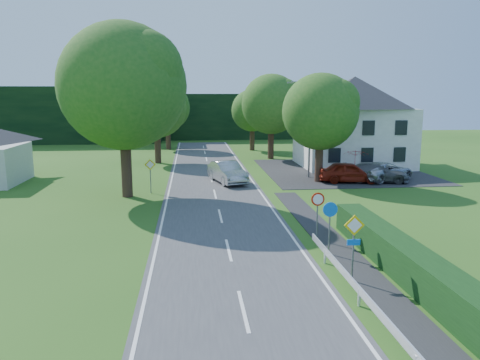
{
  "coord_description": "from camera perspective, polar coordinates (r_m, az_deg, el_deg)",
  "views": [
    {
      "loc": [
        -1.56,
        -7.99,
        6.9
      ],
      "look_at": [
        1.15,
        18.13,
        2.09
      ],
      "focal_mm": 35.0,
      "sensor_mm": 36.0,
      "label": 1
    }
  ],
  "objects": [
    {
      "name": "moving_car",
      "position": [
        36.83,
        -1.56,
        0.96
      ],
      "size": [
        3.05,
        5.34,
        1.67
      ],
      "primitive_type": "imported",
      "rotation": [
        0.0,
        0.0,
        0.27
      ],
      "color": "#9E9FA2",
      "rests_on": "road"
    },
    {
      "name": "sign_priority_left",
      "position": [
        33.5,
        -10.89,
        1.3
      ],
      "size": [
        0.78,
        0.09,
        2.44
      ],
      "color": "slate",
      "rests_on": "ground"
    },
    {
      "name": "parked_car_red",
      "position": [
        37.94,
        13.17,
        0.93
      ],
      "size": [
        4.98,
        2.55,
        1.62
      ],
      "primitive_type": "imported",
      "rotation": [
        0.0,
        0.0,
        1.43
      ],
      "color": "maroon",
      "rests_on": "parking_pad"
    },
    {
      "name": "treeline_right",
      "position": [
        74.68,
        1.44,
        7.77
      ],
      "size": [
        30.0,
        5.0,
        7.0
      ],
      "primitive_type": "cube",
      "color": "black",
      "rests_on": "ground"
    },
    {
      "name": "tree_left_far",
      "position": [
        48.18,
        -10.09,
        7.12
      ],
      "size": [
        7.0,
        7.0,
        8.58
      ],
      "primitive_type": null,
      "color": "#225519",
      "rests_on": "ground"
    },
    {
      "name": "tree_main",
      "position": [
        32.31,
        -13.97,
        8.17
      ],
      "size": [
        9.4,
        9.4,
        11.64
      ],
      "primitive_type": null,
      "color": "#225519",
      "rests_on": "ground"
    },
    {
      "name": "motorcycle",
      "position": [
        37.97,
        -2.09,
        0.75
      ],
      "size": [
        1.41,
        2.06,
        1.03
      ],
      "primitive_type": "imported",
      "rotation": [
        0.0,
        0.0,
        -0.42
      ],
      "color": "black",
      "rests_on": "road"
    },
    {
      "name": "sign_roundabout",
      "position": [
        20.53,
        10.9,
        -4.56
      ],
      "size": [
        0.64,
        0.08,
        2.37
      ],
      "color": "slate",
      "rests_on": "ground"
    },
    {
      "name": "parasol",
      "position": [
        42.43,
        13.89,
        2.19
      ],
      "size": [
        2.97,
        3.0,
        2.08
      ],
      "primitive_type": "imported",
      "rotation": [
        0.0,
        0.0,
        0.39
      ],
      "color": "#B8110E",
      "rests_on": "parking_pad"
    },
    {
      "name": "streetlight",
      "position": [
        39.27,
        8.32,
        6.72
      ],
      "size": [
        2.03,
        0.18,
        8.0
      ],
      "color": "slate",
      "rests_on": "ground"
    },
    {
      "name": "parking_pad",
      "position": [
        43.72,
        12.22,
        1.09
      ],
      "size": [
        14.0,
        16.0,
        0.04
      ],
      "primitive_type": "cube",
      "color": "black",
      "rests_on": "ground"
    },
    {
      "name": "line_centre",
      "position": [
        28.86,
        -2.66,
        -3.37
      ],
      "size": [
        0.12,
        80.0,
        0.01
      ],
      "primitive_type": null,
      "color": "white",
      "rests_on": "road"
    },
    {
      "name": "treeline_left",
      "position": [
        74.87,
        -26.83,
        7.06
      ],
      "size": [
        44.0,
        6.0,
        8.0
      ],
      "primitive_type": "cube",
      "color": "black",
      "rests_on": "ground"
    },
    {
      "name": "line_edge_left",
      "position": [
        28.87,
        -9.13,
        -3.49
      ],
      "size": [
        0.12,
        80.0,
        0.01
      ],
      "primitive_type": "cube",
      "color": "white",
      "rests_on": "road"
    },
    {
      "name": "road",
      "position": [
        28.87,
        -2.66,
        -3.42
      ],
      "size": [
        7.0,
        80.0,
        0.04
      ],
      "primitive_type": "cube",
      "color": "#3E3E41",
      "rests_on": "ground"
    },
    {
      "name": "house_white",
      "position": [
        46.73,
        13.63,
        7.04
      ],
      "size": [
        10.6,
        8.4,
        8.6
      ],
      "color": "silver",
      "rests_on": "ground"
    },
    {
      "name": "parked_car_silver_a",
      "position": [
        45.56,
        11.06,
        2.45
      ],
      "size": [
        4.66,
        2.56,
        1.46
      ],
      "primitive_type": "imported",
      "rotation": [
        0.0,
        0.0,
        1.82
      ],
      "color": "silver",
      "rests_on": "parking_pad"
    },
    {
      "name": "tree_right_mid",
      "position": [
        37.46,
        9.72,
        6.24
      ],
      "size": [
        7.0,
        7.0,
        8.58
      ],
      "primitive_type": null,
      "color": "#225519",
      "rests_on": "ground"
    },
    {
      "name": "tree_right_far",
      "position": [
        50.77,
        3.82,
        7.7
      ],
      "size": [
        7.4,
        7.4,
        9.09
      ],
      "primitive_type": null,
      "color": "#225519",
      "rests_on": "ground"
    },
    {
      "name": "line_edge_right",
      "position": [
        29.22,
        3.72,
        -3.21
      ],
      "size": [
        0.12,
        80.0,
        0.01
      ],
      "primitive_type": "cube",
      "color": "white",
      "rests_on": "road"
    },
    {
      "name": "tree_right_back",
      "position": [
        58.56,
        1.51,
        7.33
      ],
      "size": [
        6.2,
        6.2,
        7.56
      ],
      "primitive_type": null,
      "color": "#225519",
      "rests_on": "ground"
    },
    {
      "name": "parked_car_silver_b",
      "position": [
        39.66,
        17.13,
        1.04
      ],
      "size": [
        5.86,
        4.73,
        1.48
      ],
      "primitive_type": "imported",
      "rotation": [
        0.0,
        0.0,
        2.08
      ],
      "color": "#ACACB4",
      "rests_on": "parking_pad"
    },
    {
      "name": "sign_speed_limit",
      "position": [
        22.37,
        9.44,
        -3.03
      ],
      "size": [
        0.64,
        0.11,
        2.37
      ],
      "color": "slate",
      "rests_on": "ground"
    },
    {
      "name": "tree_left_back",
      "position": [
        60.13,
        -8.8,
        7.53
      ],
      "size": [
        6.6,
        6.6,
        8.07
      ],
      "primitive_type": null,
      "color": "#225519",
      "rests_on": "ground"
    },
    {
      "name": "sign_priority_right",
      "position": [
        17.76,
        13.71,
        -6.62
      ],
      "size": [
        0.78,
        0.09,
        2.59
      ],
      "color": "slate",
      "rests_on": "ground"
    },
    {
      "name": "parked_car_grey",
      "position": [
        38.65,
        16.2,
        0.85
      ],
      "size": [
        5.38,
        3.08,
        1.47
      ],
      "primitive_type": "imported",
      "rotation": [
        0.0,
        0.0,
        1.36
      ],
      "color": "#4C4C51",
      "rests_on": "parking_pad"
    }
  ]
}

